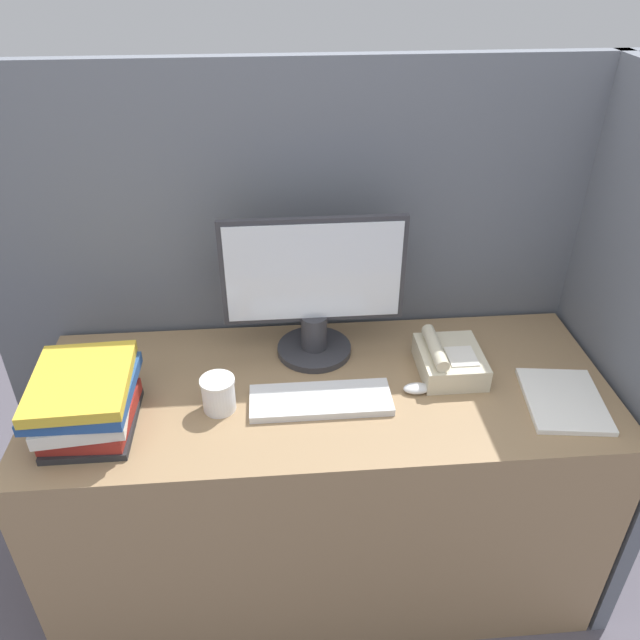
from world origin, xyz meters
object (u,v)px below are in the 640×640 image
Objects in this scene: monitor at (314,293)px; desk_telephone at (449,360)px; keyboard at (321,400)px; coffee_cup at (219,394)px; book_stack at (86,401)px; mouse at (417,388)px.

monitor reaches higher than desk_telephone.
keyboard is 0.38m from desk_telephone.
monitor is 5.34× the size of coffee_cup.
desk_telephone reaches higher than keyboard.
book_stack is (-0.32, -0.04, 0.03)m from coffee_cup.
book_stack is (-0.58, -0.28, -0.12)m from monitor.
keyboard is 0.59m from book_stack.
keyboard is at bearing -0.26° from coffee_cup.
mouse is at bearing 4.44° from book_stack.
desk_telephone is at bearing -19.02° from monitor.
book_stack is at bearing -154.67° from monitor.
book_stack reaches higher than keyboard.
coffee_cup is at bearing -177.47° from mouse.
monitor is 0.38m from mouse.
monitor reaches higher than keyboard.
monitor is 2.49× the size of desk_telephone.
coffee_cup is 0.32m from book_stack.
coffee_cup is at bearing -138.56° from monitor.
desk_telephone is at bearing 8.90° from book_stack.
desk_telephone is (0.37, -0.13, -0.16)m from monitor.
keyboard is 0.27m from coffee_cup.
book_stack reaches higher than desk_telephone.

